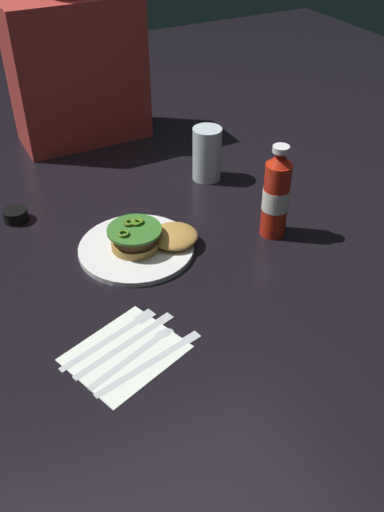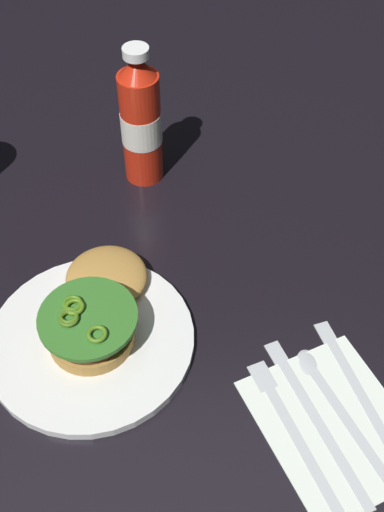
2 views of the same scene
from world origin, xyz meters
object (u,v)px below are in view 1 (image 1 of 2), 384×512
Objects in this scene: steak_knife at (156,358)px; butter_knife at (132,339)px; dinner_plate at (136,248)px; water_glass at (207,154)px; condiment_cup at (16,215)px; diner_person at (76,59)px; spoon_utensil at (144,347)px; ketchup_bottle at (276,195)px; fork_utensil at (117,333)px; napkin at (125,353)px; burger_sandwich at (149,237)px.

steak_knife is 1.01× the size of butter_knife.
dinner_plate is 0.35m from water_glass.
condiment_cup is 0.10× the size of diner_person.
diner_person reaches higher than spoon_utensil.
ketchup_bottle is at bearing -88.09° from water_glass.
diner_person reaches higher than fork_utensil.
steak_knife is 0.06m from butter_knife.
dinner_plate is 1.15× the size of steak_knife.
butter_knife is at bearing -103.62° from diner_person.
condiment_cup is at bearing 98.77° from fork_utensil.
ketchup_bottle reaches higher than steak_knife.
steak_knife is at bearing -75.00° from spoon_utensil.
dinner_plate is 0.25m from fork_utensil.
ketchup_bottle is 0.28m from water_glass.
butter_knife is at bearing -131.55° from water_glass.
butter_knife reaches higher than napkin.
burger_sandwich reaches higher than condiment_cup.
spoon_utensil reaches higher than napkin.
napkin is 0.34× the size of diner_person.
dinner_plate is 0.28m from spoon_utensil.
water_glass is 0.45m from diner_person.
ketchup_bottle is at bearing 17.68° from fork_utensil.
steak_knife and spoon_utensil have the same top height.
spoon_utensil is 0.06m from fork_utensil.
water_glass is at bearing 48.38° from napkin.
fork_utensil is (-0.42, -0.13, -0.09)m from ketchup_bottle.
condiment_cup is 0.28× the size of fork_utensil.
spoon_utensil is at bearing -61.38° from fork_utensil.
diner_person is at bearing 81.50° from dinner_plate.
water_glass is 0.59m from fork_utensil.
butter_knife is at bearing -158.35° from ketchup_bottle.
dinner_plate reaches higher than fork_utensil.
water_glass is 0.62m from napkin.
spoon_utensil is 0.89m from diner_person.
condiment_cup is at bearing 132.77° from burger_sandwich.
water_glass is (0.25, 0.21, 0.04)m from burger_sandwich.
napkin is (-0.41, -0.46, -0.07)m from water_glass.
ketchup_bottle reaches higher than condiment_cup.
water_glass reaches higher than napkin.
ketchup_bottle is 0.70m from diner_person.
dinner_plate is at bearing 164.80° from ketchup_bottle.
diner_person is at bearing 77.55° from spoon_utensil.
ketchup_bottle is (0.26, -0.07, 0.06)m from burger_sandwich.
napkin is 0.92× the size of fork_utensil.
fork_utensil is at bearing -127.35° from burger_sandwich.
spoon_utensil is 0.86× the size of butter_knife.
burger_sandwich is 0.27m from butter_knife.
steak_knife is 1.07× the size of fork_utensil.
condiment_cup reaches higher than fork_utensil.
condiment_cup is at bearing 147.32° from ketchup_bottle.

